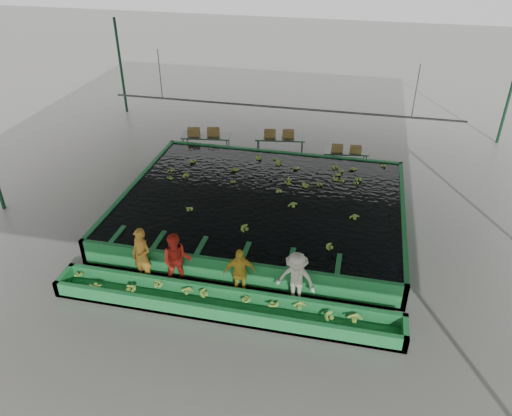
% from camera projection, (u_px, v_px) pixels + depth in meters
% --- Properties ---
extents(ground, '(80.00, 80.00, 0.00)m').
position_uv_depth(ground, '(253.00, 240.00, 17.11)').
color(ground, slate).
rests_on(ground, ground).
extents(shed_roof, '(20.00, 22.00, 0.04)m').
position_uv_depth(shed_roof, '(252.00, 99.00, 14.52)').
color(shed_roof, gray).
rests_on(shed_roof, shed_posts).
extents(shed_posts, '(20.00, 22.00, 5.00)m').
position_uv_depth(shed_posts, '(253.00, 176.00, 15.81)').
color(shed_posts, '#133722').
rests_on(shed_posts, ground).
extents(flotation_tank, '(10.00, 8.00, 0.90)m').
position_uv_depth(flotation_tank, '(262.00, 207.00, 18.13)').
color(flotation_tank, '#1F7B3A').
rests_on(flotation_tank, ground).
extents(tank_water, '(9.70, 7.70, 0.00)m').
position_uv_depth(tank_water, '(262.00, 198.00, 17.92)').
color(tank_water, black).
rests_on(tank_water, flotation_tank).
extents(sorting_trough, '(10.00, 1.00, 0.50)m').
position_uv_depth(sorting_trough, '(224.00, 305.00, 13.98)').
color(sorting_trough, '#1F7B3A').
rests_on(sorting_trough, ground).
extents(cableway_rail, '(0.08, 0.08, 14.00)m').
position_uv_depth(cableway_rail, '(281.00, 107.00, 19.73)').
color(cableway_rail, '#59605B').
rests_on(cableway_rail, shed_roof).
extents(rail_hanger_left, '(0.04, 0.04, 2.00)m').
position_uv_depth(rail_hanger_left, '(160.00, 74.00, 20.15)').
color(rail_hanger_left, '#59605B').
rests_on(rail_hanger_left, shed_roof).
extents(rail_hanger_right, '(0.04, 0.04, 2.00)m').
position_uv_depth(rail_hanger_right, '(416.00, 92.00, 18.27)').
color(rail_hanger_right, '#59605B').
rests_on(rail_hanger_right, shed_roof).
extents(worker_a, '(0.77, 0.62, 1.83)m').
position_uv_depth(worker_a, '(142.00, 256.00, 14.81)').
color(worker_a, '#BD7F27').
rests_on(worker_a, ground).
extents(worker_b, '(1.05, 0.92, 1.82)m').
position_uv_depth(worker_b, '(177.00, 261.00, 14.61)').
color(worker_b, red).
rests_on(worker_b, ground).
extents(worker_c, '(1.02, 0.69, 1.61)m').
position_uv_depth(worker_c, '(239.00, 273.00, 14.31)').
color(worker_c, gold).
rests_on(worker_c, ground).
extents(worker_d, '(1.19, 0.77, 1.73)m').
position_uv_depth(worker_d, '(296.00, 279.00, 13.97)').
color(worker_d, beige).
rests_on(worker_d, ground).
extents(packing_table_left, '(2.27, 1.17, 0.99)m').
position_uv_depth(packing_table_left, '(207.00, 145.00, 22.72)').
color(packing_table_left, '#59605B').
rests_on(packing_table_left, ground).
extents(packing_table_mid, '(2.30, 1.19, 1.00)m').
position_uv_depth(packing_table_mid, '(280.00, 147.00, 22.54)').
color(packing_table_mid, '#59605B').
rests_on(packing_table_mid, ground).
extents(packing_table_right, '(1.98, 1.02, 0.86)m').
position_uv_depth(packing_table_right, '(345.00, 160.00, 21.54)').
color(packing_table_right, '#59605B').
rests_on(packing_table_right, ground).
extents(box_stack_left, '(1.48, 0.73, 0.31)m').
position_uv_depth(box_stack_left, '(204.00, 135.00, 22.47)').
color(box_stack_left, olive).
rests_on(box_stack_left, packing_table_left).
extents(box_stack_mid, '(1.38, 0.61, 0.29)m').
position_uv_depth(box_stack_mid, '(279.00, 136.00, 22.30)').
color(box_stack_mid, olive).
rests_on(box_stack_mid, packing_table_mid).
extents(box_stack_right, '(1.27, 0.41, 0.27)m').
position_uv_depth(box_stack_right, '(346.00, 152.00, 21.24)').
color(box_stack_right, olive).
rests_on(box_stack_right, packing_table_right).
extents(floating_bananas, '(8.29, 5.65, 0.11)m').
position_uv_depth(floating_bananas, '(267.00, 187.00, 18.59)').
color(floating_bananas, '#84B23C').
rests_on(floating_bananas, tank_water).
extents(trough_bananas, '(8.82, 0.59, 0.12)m').
position_uv_depth(trough_bananas, '(224.00, 301.00, 13.90)').
color(trough_bananas, '#84B23C').
rests_on(trough_bananas, sorting_trough).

